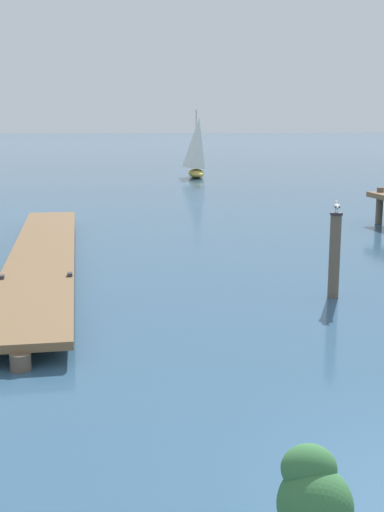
% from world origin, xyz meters
% --- Properties ---
extents(floating_dock, '(2.50, 16.87, 0.53)m').
position_xyz_m(floating_dock, '(-6.00, 12.98, 0.36)').
color(floating_dock, brown).
rests_on(floating_dock, ground).
extents(mooring_piling, '(0.30, 0.30, 2.05)m').
position_xyz_m(mooring_piling, '(1.18, 8.59, 1.06)').
color(mooring_piling, brown).
rests_on(mooring_piling, ground).
extents(perched_seagull, '(0.19, 0.38, 0.26)m').
position_xyz_m(perched_seagull, '(1.18, 8.58, 2.19)').
color(perched_seagull, gold).
rests_on(perched_seagull, mooring_piling).
extents(distant_sailboat, '(2.21, 3.59, 4.84)m').
position_xyz_m(distant_sailboat, '(2.39, 41.96, 2.13)').
color(distant_sailboat, gold).
rests_on(distant_sailboat, ground).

